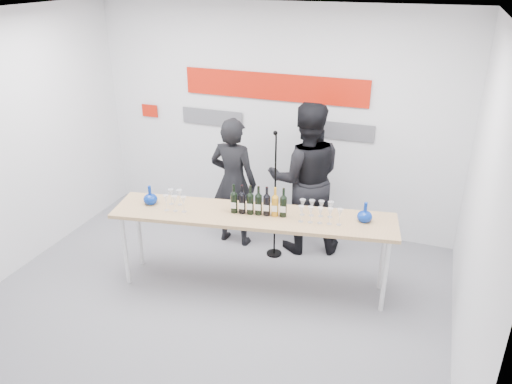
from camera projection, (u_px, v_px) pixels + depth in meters
ground at (216, 296)px, 5.62m from camera, size 5.00×5.00×0.00m
back_wall at (274, 120)px, 6.70m from camera, size 5.00×0.04×3.00m
signage at (269, 97)px, 6.56m from camera, size 3.38×0.02×0.79m
tasting_table at (253, 220)px, 5.45m from camera, size 3.15×1.14×0.93m
wine_bottles at (258, 201)px, 5.35m from camera, size 0.62×0.18×0.33m
decanter_left at (150, 195)px, 5.62m from camera, size 0.16×0.16×0.21m
decanter_right at (365, 212)px, 5.23m from camera, size 0.16×0.16×0.21m
glasses_left at (175, 201)px, 5.51m from camera, size 0.29×0.24×0.18m
glasses_right at (318, 212)px, 5.26m from camera, size 0.49×0.27×0.18m
presenter_left at (234, 182)px, 6.39m from camera, size 0.65×0.44×1.71m
presenter_right at (306, 179)px, 6.20m from camera, size 1.14×1.02×1.95m
mic_stand at (275, 219)px, 6.21m from camera, size 0.19×0.19×1.67m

